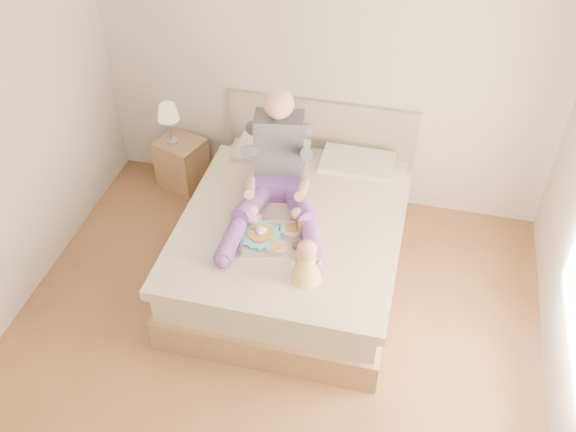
% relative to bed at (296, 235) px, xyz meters
% --- Properties ---
extents(room, '(4.02, 4.22, 2.71)m').
position_rel_bed_xyz_m(room, '(0.08, -1.08, 1.19)').
color(room, brown).
rests_on(room, ground).
extents(bed, '(1.70, 2.18, 1.00)m').
position_rel_bed_xyz_m(bed, '(0.00, 0.00, 0.00)').
color(bed, olive).
rests_on(bed, ground).
extents(nightstand, '(0.50, 0.47, 0.49)m').
position_rel_bed_xyz_m(nightstand, '(-1.31, 0.80, -0.07)').
color(nightstand, olive).
rests_on(nightstand, ground).
extents(lamp, '(0.20, 0.20, 0.40)m').
position_rel_bed_xyz_m(lamp, '(-1.36, 0.76, 0.48)').
color(lamp, silver).
rests_on(lamp, nightstand).
extents(adult, '(0.80, 1.20, 0.95)m').
position_rel_bed_xyz_m(adult, '(-0.16, 0.04, 0.57)').
color(adult, '#67398F').
rests_on(adult, bed).
extents(tray, '(0.58, 0.50, 0.14)m').
position_rel_bed_xyz_m(tray, '(-0.08, -0.37, 0.33)').
color(tray, silver).
rests_on(tray, bed).
extents(baby, '(0.24, 0.32, 0.35)m').
position_rel_bed_xyz_m(baby, '(0.24, -0.72, 0.44)').
color(baby, '#FAD34E').
rests_on(baby, bed).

